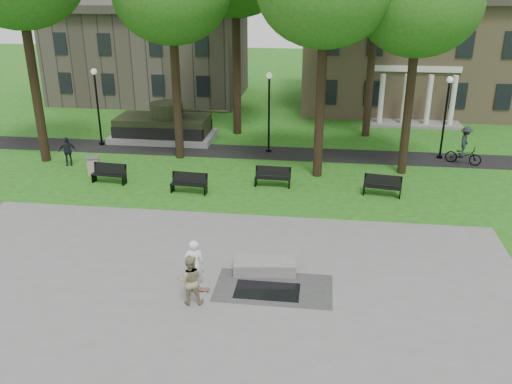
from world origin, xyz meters
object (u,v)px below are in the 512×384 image
concrete_block (264,266)px  skateboarder (194,264)px  trash_bin (94,165)px  friend_watching (190,280)px  cyclist (464,149)px  park_bench_0 (109,173)px

concrete_block → skateboarder: 2.70m
concrete_block → trash_bin: 13.59m
skateboarder → friend_watching: bearing=79.3°
skateboarder → trash_bin: skateboarder is taller
friend_watching → trash_bin: size_ratio=1.77×
concrete_block → cyclist: cyclist is taller
skateboarder → park_bench_0: (-6.67, 9.27, -0.40)m
concrete_block → cyclist: (9.73, 13.22, 0.64)m
park_bench_0 → trash_bin: bearing=146.4°
concrete_block → skateboarder: (-2.23, -1.37, 0.68)m
skateboarder → concrete_block: bearing=-163.7°
concrete_block → friend_watching: 3.20m
concrete_block → skateboarder: bearing=-148.3°
friend_watching → park_bench_0: (-6.74, 10.19, -0.35)m
concrete_block → trash_bin: (-10.20, 8.98, 0.24)m
trash_bin → friend_watching: bearing=-54.5°
cyclist → trash_bin: (-19.93, -4.24, -0.40)m
trash_bin → skateboarder: bearing=-52.4°
skateboarder → cyclist: size_ratio=0.84×
park_bench_0 → trash_bin: size_ratio=1.91×
friend_watching → trash_bin: bearing=-66.5°
friend_watching → trash_bin: friend_watching is taller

